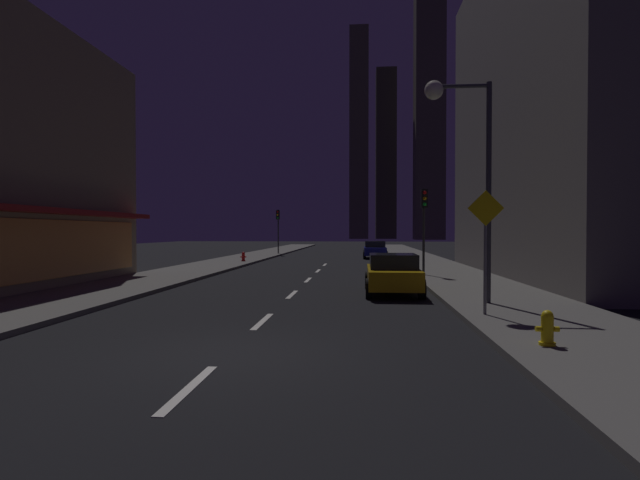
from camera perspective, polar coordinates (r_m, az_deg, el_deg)
ground_plane at (r=40.90m, az=1.41°, el=-2.22°), size 78.00×136.00×0.10m
sidewalk_right at (r=41.07m, az=11.21°, el=-2.06°), size 4.00×76.00×0.15m
sidewalk_left at (r=41.90m, az=-8.19°, el=-1.99°), size 4.00×76.00×0.15m
lane_marking_center at (r=20.04m, az=-2.23°, el=-5.45°), size 0.16×28.20×0.01m
building_apartment_right at (r=28.26m, az=30.92°, el=13.86°), size 11.00×20.00×17.23m
skyscraper_distant_tall at (r=152.91m, az=4.59°, el=12.27°), size 5.75×6.50×64.23m
skyscraper_distant_mid at (r=153.65m, az=7.73°, el=9.85°), size 6.16×7.56×51.79m
skyscraper_distant_short at (r=141.81m, az=12.68°, el=14.11°), size 8.03×7.55×68.88m
car_parked_near at (r=17.85m, az=8.52°, el=-3.88°), size 1.98×4.24×1.45m
car_parked_far at (r=41.03m, az=6.46°, el=-1.12°), size 1.98×4.24×1.45m
fire_hydrant_yellow_near at (r=10.07m, az=25.09°, el=-9.42°), size 0.42×0.30×0.65m
fire_hydrant_far_left at (r=34.98m, az=-8.98°, el=-1.96°), size 0.42×0.30×0.65m
traffic_light_near_right at (r=24.17m, az=12.10°, el=3.20°), size 0.32×0.48×4.20m
traffic_light_far_left at (r=46.72m, az=-4.95°, el=2.15°), size 0.32×0.48×4.20m
street_lamp_right at (r=15.25m, az=16.14°, el=11.57°), size 1.96×0.56×6.58m
pedestrian_crossing_sign at (r=13.01m, az=18.82°, el=-0.12°), size 0.91×0.08×3.15m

